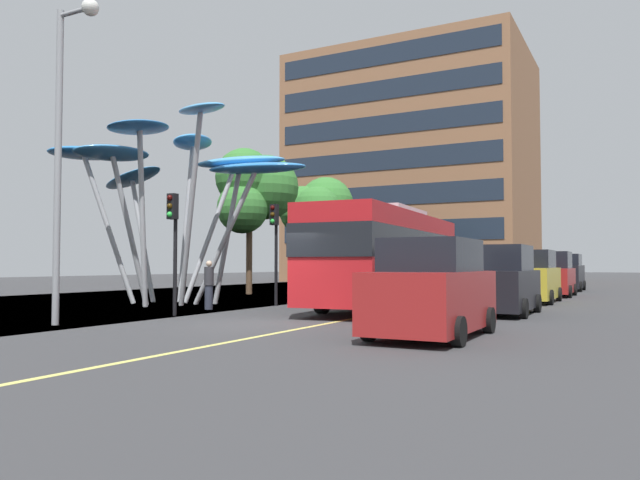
# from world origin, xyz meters

# --- Properties ---
(ground) EXTENTS (120.00, 240.00, 0.10)m
(ground) POSITION_xyz_m (-0.70, 0.00, -0.05)
(ground) COLOR #38383A
(red_bus) EXTENTS (3.36, 11.29, 3.63)m
(red_bus) POSITION_xyz_m (1.20, 6.87, 1.98)
(red_bus) COLOR red
(red_bus) RESTS_ON ground
(leaf_sculpture) EXTENTS (11.17, 8.75, 7.73)m
(leaf_sculpture) POSITION_xyz_m (-7.23, 5.35, 5.71)
(leaf_sculpture) COLOR #9EA0A5
(leaf_sculpture) RESTS_ON ground
(traffic_light_kerb_near) EXTENTS (0.28, 0.42, 3.80)m
(traffic_light_kerb_near) POSITION_xyz_m (-3.56, 0.78, 2.75)
(traffic_light_kerb_near) COLOR black
(traffic_light_kerb_near) RESTS_ON ground
(traffic_light_kerb_far) EXTENTS (0.28, 0.42, 3.91)m
(traffic_light_kerb_far) POSITION_xyz_m (-3.17, 6.10, 2.83)
(traffic_light_kerb_far) COLOR black
(traffic_light_kerb_far) RESTS_ON ground
(car_parked_near) EXTENTS (2.08, 4.30, 2.15)m
(car_parked_near) POSITION_xyz_m (5.21, -0.75, 1.01)
(car_parked_near) COLOR maroon
(car_parked_near) RESTS_ON ground
(car_parked_mid) EXTENTS (2.01, 4.28, 2.21)m
(car_parked_mid) POSITION_xyz_m (5.33, 6.16, 1.03)
(car_parked_mid) COLOR black
(car_parked_mid) RESTS_ON ground
(car_parked_far) EXTENTS (2.07, 4.56, 2.19)m
(car_parked_far) POSITION_xyz_m (5.21, 12.96, 1.03)
(car_parked_far) COLOR gold
(car_parked_far) RESTS_ON ground
(car_side_street) EXTENTS (1.99, 4.08, 2.23)m
(car_side_street) POSITION_xyz_m (5.39, 18.59, 1.04)
(car_side_street) COLOR maroon
(car_side_street) RESTS_ON ground
(car_far_side) EXTENTS (1.92, 4.35, 2.22)m
(car_far_side) POSITION_xyz_m (5.34, 25.74, 1.05)
(car_far_side) COLOR black
(car_far_side) RESTS_ON ground
(street_lamp) EXTENTS (1.44, 0.44, 8.48)m
(street_lamp) POSITION_xyz_m (-4.07, -2.84, 5.31)
(street_lamp) COLOR gray
(street_lamp) RESTS_ON ground
(tree_pavement_near) EXTENTS (4.06, 4.67, 7.85)m
(tree_pavement_near) POSITION_xyz_m (-9.16, 13.57, 5.71)
(tree_pavement_near) COLOR brown
(tree_pavement_near) RESTS_ON ground
(tree_pavement_far) EXTENTS (4.63, 5.39, 7.11)m
(tree_pavement_far) POSITION_xyz_m (-8.18, 19.27, 4.63)
(tree_pavement_far) COLOR brown
(tree_pavement_far) RESTS_ON ground
(pedestrian) EXTENTS (0.34, 0.34, 1.73)m
(pedestrian) POSITION_xyz_m (-4.26, 3.45, 0.87)
(pedestrian) COLOR #2D3342
(pedestrian) RESTS_ON ground
(backdrop_building) EXTENTS (21.07, 15.72, 21.30)m
(backdrop_building) POSITION_xyz_m (-9.84, 42.08, 10.65)
(backdrop_building) COLOR #8E6042
(backdrop_building) RESTS_ON ground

